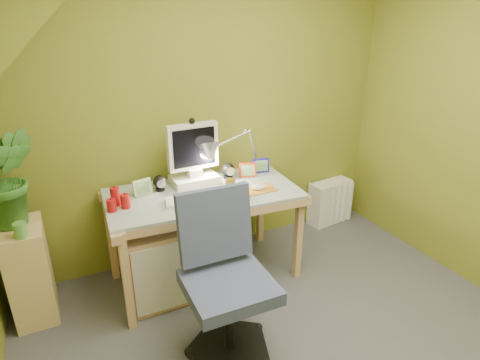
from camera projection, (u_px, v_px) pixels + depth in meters
name	position (u px, v px, depth m)	size (l,w,h in m)	color
wall_back	(206.00, 112.00, 3.13)	(3.20, 0.01, 2.40)	olive
slope_ceiling	(79.00, 36.00, 1.15)	(1.10, 3.20, 1.10)	white
desk	(205.00, 236.00, 3.02)	(1.36, 0.68, 0.73)	tan
monitor	(193.00, 152.00, 2.93)	(0.36, 0.21, 0.50)	silver
speaker_left	(160.00, 183.00, 2.88)	(0.10, 0.10, 0.11)	black
speaker_right	(228.00, 171.00, 3.10)	(0.10, 0.10, 0.12)	black
keyboard	(199.00, 200.00, 2.73)	(0.45, 0.14, 0.02)	white
mousepad	(259.00, 189.00, 2.91)	(0.24, 0.17, 0.01)	orange
mouse	(259.00, 187.00, 2.91)	(0.12, 0.08, 0.04)	white
amber_tumbler	(230.00, 185.00, 2.87)	(0.07, 0.07, 0.09)	brown
candle_cluster	(116.00, 199.00, 2.62)	(0.17, 0.15, 0.13)	#AD1011
photo_frame_red	(248.00, 170.00, 3.13)	(0.13, 0.02, 0.11)	#B73313
photo_frame_blue	(261.00, 165.00, 3.22)	(0.13, 0.02, 0.11)	#1A1698
photo_frame_green	(142.00, 187.00, 2.81)	(0.13, 0.02, 0.11)	#AEC98A
desk_lamp	(248.00, 141.00, 3.11)	(0.51, 0.22, 0.54)	silver
side_ledge	(30.00, 272.00, 2.64)	(0.25, 0.39, 0.67)	#D8B471
potted_plant	(8.00, 178.00, 2.43)	(0.34, 0.28, 0.63)	#316923
green_cup	(21.00, 230.00, 2.38)	(0.07, 0.07, 0.10)	#5CA444
task_chair	(229.00, 284.00, 2.27)	(0.55, 0.55, 0.99)	#3E4666
radiator	(330.00, 202.00, 3.92)	(0.42, 0.17, 0.42)	white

